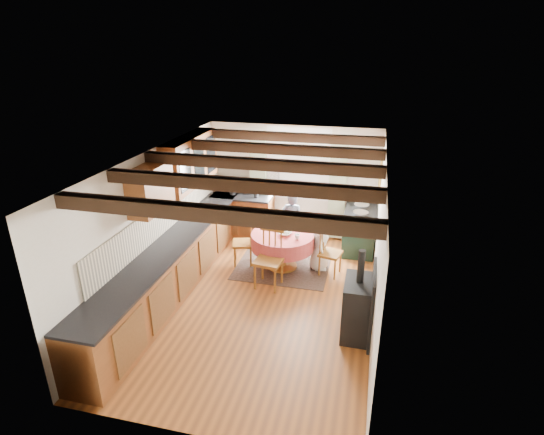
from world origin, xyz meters
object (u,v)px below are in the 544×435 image
(child_far, at_px, (292,222))
(child_right, at_px, (320,242))
(chair_near, at_px, (268,259))
(cup, at_px, (297,237))
(aga_range, at_px, (359,230))
(dining_table, at_px, (282,251))
(chair_right, at_px, (331,252))
(chair_left, at_px, (243,242))
(cast_iron_stove, at_px, (359,294))

(child_far, relative_size, child_right, 1.12)
(chair_near, height_order, cup, chair_near)
(aga_range, bearing_deg, dining_table, -140.82)
(chair_near, distance_m, chair_right, 1.20)
(dining_table, distance_m, chair_right, 0.90)
(dining_table, relative_size, chair_near, 1.10)
(chair_left, height_order, aga_range, chair_left)
(aga_range, xyz_separation_m, child_right, (-0.68, -0.96, 0.10))
(aga_range, bearing_deg, chair_left, -152.72)
(cup, bearing_deg, chair_right, 12.31)
(chair_near, distance_m, cast_iron_stove, 1.85)
(cast_iron_stove, bearing_deg, chair_left, 142.83)
(chair_near, bearing_deg, cast_iron_stove, -25.02)
(chair_left, distance_m, chair_right, 1.67)
(cast_iron_stove, bearing_deg, chair_right, 108.81)
(chair_left, distance_m, aga_range, 2.39)
(chair_near, xyz_separation_m, cast_iron_stove, (1.55, -0.99, 0.15))
(child_right, bearing_deg, chair_near, 128.03)
(child_far, relative_size, cup, 12.73)
(dining_table, distance_m, cup, 0.52)
(chair_near, relative_size, chair_left, 1.15)
(aga_range, distance_m, cast_iron_stove, 2.80)
(aga_range, distance_m, child_right, 1.18)
(dining_table, relative_size, chair_right, 1.29)
(child_right, bearing_deg, aga_range, -45.30)
(cast_iron_stove, bearing_deg, aga_range, 92.26)
(aga_range, bearing_deg, cast_iron_stove, -87.74)
(chair_near, distance_m, child_right, 1.14)
(chair_near, distance_m, chair_left, 0.98)
(chair_right, bearing_deg, child_far, 59.52)
(aga_range, xyz_separation_m, cup, (-1.05, -1.25, 0.30))
(aga_range, relative_size, child_far, 0.79)
(dining_table, height_order, chair_right, chair_right)
(aga_range, height_order, cup, aga_range)
(chair_left, relative_size, cup, 9.52)
(chair_near, distance_m, child_far, 1.51)
(dining_table, bearing_deg, cast_iron_stove, -49.18)
(chair_near, xyz_separation_m, child_right, (0.76, 0.84, 0.02))
(dining_table, xyz_separation_m, child_far, (0.01, 0.81, 0.26))
(dining_table, bearing_deg, cup, -27.30)
(cast_iron_stove, height_order, cup, cast_iron_stove)
(cast_iron_stove, bearing_deg, chair_near, 147.53)
(chair_near, height_order, cast_iron_stove, cast_iron_stove)
(aga_range, distance_m, cup, 1.66)
(cast_iron_stove, bearing_deg, cup, 127.11)
(dining_table, relative_size, chair_left, 1.26)
(chair_near, bearing_deg, aga_range, 58.72)
(child_far, bearing_deg, cup, 101.39)
(chair_right, xyz_separation_m, child_right, (-0.22, 0.17, 0.10))
(chair_left, bearing_deg, cast_iron_stove, 36.76)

